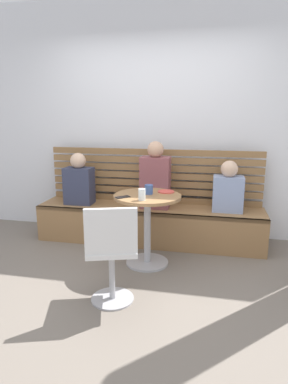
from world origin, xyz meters
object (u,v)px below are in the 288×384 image
cup_mug_blue (149,189)px  plate_small (166,192)px  person_adult (155,178)px  booth_bench (149,224)px  person_child_left (228,189)px  person_child_middle (79,182)px  white_chair (111,251)px  cup_water_clear (142,195)px  cafe_table (147,216)px  phone_on_table (123,197)px

cup_mug_blue → plate_small: (0.16, 0.12, -0.04)m
person_adult → plate_small: 0.49m
booth_bench → person_child_left: 1.03m
person_child_left → person_child_middle: (-1.79, -0.04, 0.02)m
booth_bench → plate_small: size_ratio=15.88×
person_child_left → white_chair: bearing=-122.9°
booth_bench → person_child_left: size_ratio=4.63×
person_child_left → cup_water_clear: size_ratio=5.30×
cafe_table → plate_small: 0.32m
cup_water_clear → plate_small: (0.17, 0.37, -0.05)m
person_child_middle → white_chair: bearing=-58.7°
cup_mug_blue → phone_on_table: cup_mug_blue is taller
white_chair → plate_small: white_chair is taller
cup_mug_blue → white_chair: bearing=-99.0°
cup_mug_blue → cafe_table: bearing=-99.5°
person_child_middle → cup_mug_blue: bearing=-29.2°
cup_water_clear → phone_on_table: size_ratio=0.79×
person_adult → cafe_table: bearing=-87.3°
plate_small → cup_mug_blue: bearing=-143.1°
person_child_middle → cup_water_clear: size_ratio=5.74×
person_adult → cup_mug_blue: size_ratio=8.27×
cup_water_clear → plate_small: bearing=65.1°
white_chair → cafe_table: bearing=81.1°
person_adult → white_chair: bearing=-94.0°
cup_mug_blue → cup_water_clear: bearing=-93.4°
plate_small → white_chair: bearing=-106.8°
booth_bench → phone_on_table: 0.93m
booth_bench → cafe_table: 0.69m
person_child_middle → cup_mug_blue: size_ratio=6.65×
booth_bench → cup_water_clear: bearing=-83.6°
cafe_table → plate_small: plate_small is taller
phone_on_table → plate_small: bearing=-94.3°
cup_water_clear → person_adult: bearing=91.4°
plate_small → cafe_table: bearing=-136.1°
white_chair → cup_mug_blue: (0.13, 0.85, 0.32)m
booth_bench → cup_mug_blue: cup_mug_blue is taller
booth_bench → cup_water_clear: size_ratio=24.55×
person_child_middle → phone_on_table: bearing=-44.1°
white_chair → person_child_left: size_ratio=1.46×
booth_bench → white_chair: bearing=-91.0°
cafe_table → cup_mug_blue: (0.01, 0.04, 0.27)m
phone_on_table → cup_mug_blue: bearing=-92.8°
booth_bench → cup_water_clear: (0.09, -0.83, 0.57)m
plate_small → person_adult: bearing=113.3°
cup_mug_blue → person_adult: bearing=93.6°
booth_bench → white_chair: white_chair is taller
person_adult → phone_on_table: person_adult is taller
booth_bench → cafe_table: cafe_table is taller
white_chair → cup_mug_blue: 0.92m
person_adult → person_child_middle: bearing=-178.9°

